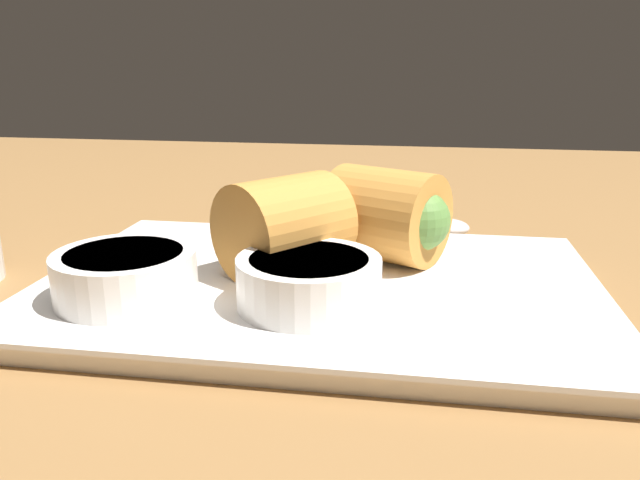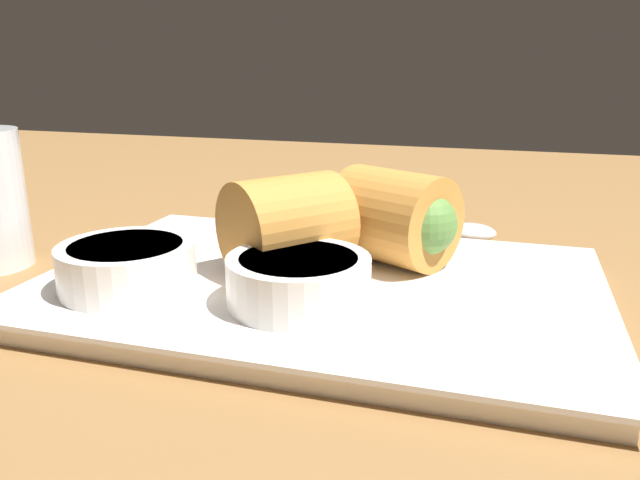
{
  "view_description": "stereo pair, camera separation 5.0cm",
  "coord_description": "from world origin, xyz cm",
  "px_view_note": "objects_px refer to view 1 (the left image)",
  "views": [
    {
      "loc": [
        -9.57,
        37.41,
        17.17
      ],
      "look_at": [
        -3.67,
        0.65,
        6.02
      ],
      "focal_mm": 35.0,
      "sensor_mm": 36.0,
      "label": 1
    },
    {
      "loc": [
        -14.44,
        36.29,
        17.17
      ],
      "look_at": [
        -3.67,
        0.65,
        6.02
      ],
      "focal_mm": 35.0,
      "sensor_mm": 36.0,
      "label": 2
    }
  ],
  "objects_px": {
    "dipping_bowl_near": "(309,279)",
    "spoon": "(431,227)",
    "serving_plate": "(320,289)",
    "dipping_bowl_far": "(126,273)"
  },
  "relations": [
    {
      "from": "serving_plate",
      "to": "dipping_bowl_near",
      "type": "height_order",
      "value": "dipping_bowl_near"
    },
    {
      "from": "dipping_bowl_far",
      "to": "dipping_bowl_near",
      "type": "bearing_deg",
      "value": -176.41
    },
    {
      "from": "serving_plate",
      "to": "dipping_bowl_far",
      "type": "bearing_deg",
      "value": 25.65
    },
    {
      "from": "dipping_bowl_near",
      "to": "spoon",
      "type": "xyz_separation_m",
      "value": [
        -0.07,
        -0.21,
        -0.02
      ]
    },
    {
      "from": "serving_plate",
      "to": "dipping_bowl_far",
      "type": "distance_m",
      "value": 0.12
    },
    {
      "from": "serving_plate",
      "to": "dipping_bowl_far",
      "type": "height_order",
      "value": "dipping_bowl_far"
    },
    {
      "from": "spoon",
      "to": "dipping_bowl_far",
      "type": "bearing_deg",
      "value": 50.34
    },
    {
      "from": "serving_plate",
      "to": "spoon",
      "type": "height_order",
      "value": "same"
    },
    {
      "from": "dipping_bowl_far",
      "to": "spoon",
      "type": "xyz_separation_m",
      "value": [
        -0.18,
        -0.21,
        -0.02
      ]
    },
    {
      "from": "dipping_bowl_near",
      "to": "dipping_bowl_far",
      "type": "xyz_separation_m",
      "value": [
        0.11,
        0.01,
        0.0
      ]
    }
  ]
}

